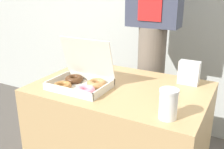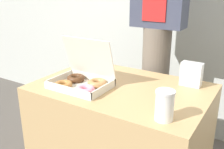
% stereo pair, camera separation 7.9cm
% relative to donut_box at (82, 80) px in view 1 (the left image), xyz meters
% --- Properties ---
extents(table, '(0.98, 0.67, 0.71)m').
position_rel_donut_box_xyz_m(table, '(0.19, 0.12, -0.40)').
color(table, tan).
rests_on(table, ground_plane).
extents(donut_box, '(0.32, 0.25, 0.27)m').
position_rel_donut_box_xyz_m(donut_box, '(0.00, 0.00, 0.00)').
color(donut_box, silver).
rests_on(donut_box, table).
extents(coffee_cup, '(0.08, 0.08, 0.14)m').
position_rel_donut_box_xyz_m(coffee_cup, '(0.54, -0.12, 0.03)').
color(coffee_cup, white).
rests_on(coffee_cup, table).
extents(napkin_holder, '(0.12, 0.06, 0.14)m').
position_rel_donut_box_xyz_m(napkin_holder, '(0.52, 0.34, 0.03)').
color(napkin_holder, silver).
rests_on(napkin_holder, table).
extents(person_customer, '(0.36, 0.22, 1.82)m').
position_rel_donut_box_xyz_m(person_customer, '(0.19, 0.62, 0.27)').
color(person_customer, '#665B51').
rests_on(person_customer, ground_plane).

